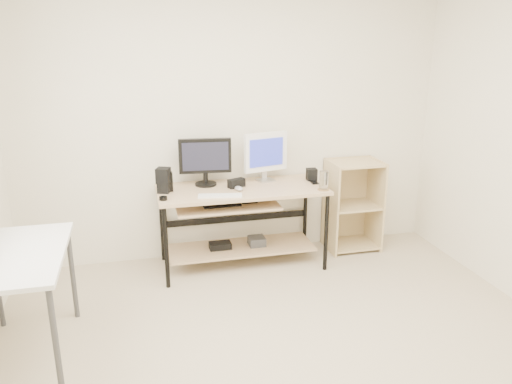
{
  "coord_description": "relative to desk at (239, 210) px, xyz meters",
  "views": [
    {
      "loc": [
        -0.9,
        -2.52,
        2.03
      ],
      "look_at": [
        0.04,
        1.3,
        0.81
      ],
      "focal_mm": 35.0,
      "sensor_mm": 36.0,
      "label": 1
    }
  ],
  "objects": [
    {
      "name": "mouse",
      "position": [
        -0.02,
        -0.08,
        0.23
      ],
      "size": [
        0.08,
        0.11,
        0.04
      ],
      "primitive_type": "ellipsoid",
      "rotation": [
        0.0,
        0.0,
        0.21
      ],
      "color": "#B9B9BF",
      "rests_on": "desk"
    },
    {
      "name": "volume_puck",
      "position": [
        -0.68,
        -0.19,
        0.23
      ],
      "size": [
        0.08,
        0.08,
        0.03
      ],
      "primitive_type": "cylinder",
      "rotation": [
        0.0,
        0.0,
        0.12
      ],
      "color": "black",
      "rests_on": "desk"
    },
    {
      "name": "speaker_right",
      "position": [
        0.72,
        0.09,
        0.27
      ],
      "size": [
        0.1,
        0.1,
        0.11
      ],
      "primitive_type": "cube",
      "rotation": [
        0.0,
        0.0,
        -0.1
      ],
      "color": "black",
      "rests_on": "desk"
    },
    {
      "name": "keyboard",
      "position": [
        -0.21,
        -0.21,
        0.22
      ],
      "size": [
        0.38,
        0.17,
        0.01
      ],
      "primitive_type": "cube",
      "rotation": [
        0.0,
        0.0,
        -0.19
      ],
      "color": "white",
      "rests_on": "desk"
    },
    {
      "name": "side_table",
      "position": [
        -1.65,
        -1.06,
        0.13
      ],
      "size": [
        0.6,
        1.0,
        0.75
      ],
      "color": "white",
      "rests_on": "ground"
    },
    {
      "name": "black_monitor",
      "position": [
        -0.27,
        0.16,
        0.46
      ],
      "size": [
        0.47,
        0.2,
        0.43
      ],
      "rotation": [
        0.0,
        0.0,
        -0.09
      ],
      "color": "black",
      "rests_on": "desk"
    },
    {
      "name": "drinking_glass",
      "position": [
        0.71,
        -0.24,
        0.3
      ],
      "size": [
        0.1,
        0.1,
        0.16
      ],
      "primitive_type": "cylinder",
      "rotation": [
        0.0,
        0.0,
        0.34
      ],
      "color": "white",
      "rests_on": "coaster"
    },
    {
      "name": "smartphone",
      "position": [
        0.71,
        -0.01,
        0.22
      ],
      "size": [
        0.07,
        0.12,
        0.01
      ],
      "primitive_type": "cube",
      "rotation": [
        0.0,
        0.0,
        -0.05
      ],
      "color": "black",
      "rests_on": "desk"
    },
    {
      "name": "shelf_unit",
      "position": [
        1.18,
        0.16,
        -0.09
      ],
      "size": [
        0.5,
        0.4,
        0.9
      ],
      "color": "#D9BF88",
      "rests_on": "ground"
    },
    {
      "name": "room",
      "position": [
        -0.11,
        -1.62,
        0.78
      ],
      "size": [
        4.01,
        4.01,
        2.62
      ],
      "color": "beige",
      "rests_on": "ground"
    },
    {
      "name": "speaker_left",
      "position": [
        -0.66,
        0.02,
        0.33
      ],
      "size": [
        0.14,
        0.14,
        0.22
      ],
      "rotation": [
        0.0,
        0.0,
        -0.37
      ],
      "color": "black",
      "rests_on": "desk"
    },
    {
      "name": "audio_controller",
      "position": [
        -0.63,
        0.04,
        0.3
      ],
      "size": [
        0.09,
        0.06,
        0.17
      ],
      "primitive_type": "cube",
      "rotation": [
        0.0,
        0.0,
        0.1
      ],
      "color": "black",
      "rests_on": "desk"
    },
    {
      "name": "white_imac",
      "position": [
        0.29,
        0.16,
        0.48
      ],
      "size": [
        0.43,
        0.14,
        0.46
      ],
      "rotation": [
        0.0,
        0.0,
        0.24
      ],
      "color": "silver",
      "rests_on": "desk"
    },
    {
      "name": "center_speaker",
      "position": [
        -0.02,
        0.02,
        0.25
      ],
      "size": [
        0.17,
        0.12,
        0.08
      ],
      "primitive_type": "cube",
      "rotation": [
        0.0,
        0.0,
        0.4
      ],
      "color": "black",
      "rests_on": "desk"
    },
    {
      "name": "desk",
      "position": [
        0.0,
        0.0,
        0.0
      ],
      "size": [
        1.5,
        0.65,
        0.75
      ],
      "color": "tan",
      "rests_on": "ground"
    },
    {
      "name": "coaster",
      "position": [
        0.71,
        -0.24,
        0.21
      ],
      "size": [
        0.13,
        0.13,
        0.01
      ],
      "primitive_type": "cylinder",
      "rotation": [
        0.0,
        0.0,
        0.34
      ],
      "color": "#A57C4A",
      "rests_on": "desk"
    }
  ]
}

